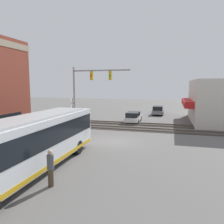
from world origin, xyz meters
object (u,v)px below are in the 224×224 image
Objects in this scene: parked_car_white at (133,117)px; parked_car_grey at (158,111)px; city_bus at (31,142)px; pedestrian_near_bus at (51,168)px; crossing_signal at (73,110)px.

parked_car_grey reaches higher than parked_car_white.
city_bus is 6.52× the size of pedestrian_near_bus.
crossing_signal is at bearing 13.79° from city_bus.
parked_car_white is at bearing -7.84° from city_bus.
crossing_signal reaches higher than city_bus.
parked_car_grey is (8.56, -2.80, 0.04)m from parked_car_white.
parked_car_grey is at bearing -26.47° from crossing_signal.
parked_car_white is 20.16m from pedestrian_near_bus.
city_bus is 11.46m from crossing_signal.
crossing_signal is 2.04× the size of pedestrian_near_bus.
parked_car_grey is (27.45, -5.40, -1.11)m from city_bus.
parked_car_white is 1.05× the size of parked_car_grey.
crossing_signal is 0.80× the size of parked_car_white.
city_bus is at bearing 57.44° from pedestrian_near_bus.
pedestrian_near_bus is (-1.26, -1.97, -0.84)m from city_bus.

